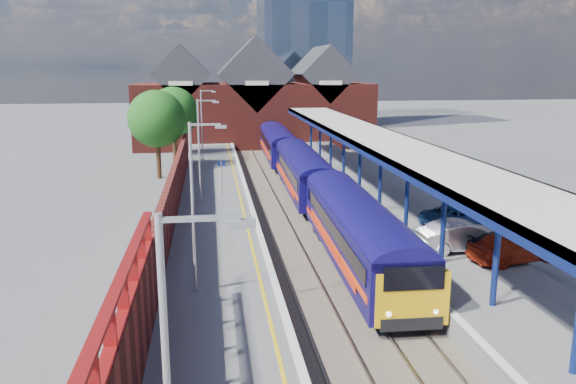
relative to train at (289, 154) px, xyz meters
name	(u,v)px	position (x,y,z in m)	size (l,w,h in m)	color
ground	(280,189)	(-1.49, -5.18, -2.12)	(240.00, 240.00, 0.00)	#5B5B5E
ballast_bed	(298,219)	(-1.49, -15.18, -2.09)	(6.00, 76.00, 0.06)	#473D33
rails	(298,218)	(-1.49, -15.18, -2.00)	(4.51, 76.00, 0.14)	slate
left_platform	(216,216)	(-6.99, -15.18, -1.62)	(5.00, 76.00, 1.00)	#565659
right_platform	(384,210)	(4.51, -15.18, -1.62)	(6.00, 76.00, 1.00)	#565659
coping_left	(251,207)	(-4.64, -15.18, -1.10)	(0.30, 76.00, 0.05)	silver
coping_right	(344,204)	(1.66, -15.18, -1.10)	(0.30, 76.00, 0.05)	silver
yellow_line	(242,207)	(-5.24, -15.18, -1.12)	(0.14, 76.00, 0.01)	yellow
train	(289,154)	(0.00, 0.00, 0.00)	(3.21, 65.96, 3.45)	#100B4E
canopy	(371,137)	(3.99, -13.23, 3.13)	(4.50, 52.00, 4.48)	navy
lamp_post_b	(196,198)	(-7.86, -29.18, 2.87)	(1.48, 0.18, 7.00)	#A5A8AA
lamp_post_c	(201,144)	(-7.86, -13.18, 2.87)	(1.48, 0.18, 7.00)	#A5A8AA
lamp_post_d	(203,122)	(-7.86, 2.82, 2.87)	(1.48, 0.18, 7.00)	#A5A8AA
platform_sign	(221,172)	(-6.49, -11.18, 0.57)	(0.55, 0.08, 2.50)	#A5A8AA
brick_wall	(168,213)	(-9.59, -21.64, 0.33)	(0.35, 50.00, 3.86)	#5C1D18
station_building	(253,103)	(-1.49, 22.82, 3.33)	(30.00, 12.12, 13.78)	#5C1D18
glass_tower	(302,4)	(8.51, 44.82, 18.08)	(14.20, 14.20, 40.30)	slate
tree_near	(158,120)	(-11.84, 0.73, 3.23)	(5.20, 5.20, 8.10)	#382314
tree_far	(175,113)	(-10.84, 8.73, 3.23)	(5.20, 5.20, 8.10)	#382314
parked_car_red	(513,246)	(6.89, -27.54, -0.38)	(1.76, 4.38, 1.49)	maroon
parked_car_silver	(463,236)	(5.29, -25.64, -0.36)	(1.62, 4.63, 1.53)	silver
parked_car_dark	(504,243)	(7.01, -26.52, -0.55)	(1.59, 3.90, 1.13)	black
parked_car_blue	(460,215)	(7.01, -21.50, -0.46)	(2.21, 4.79, 1.33)	navy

